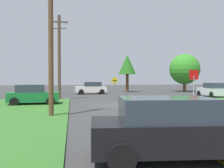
% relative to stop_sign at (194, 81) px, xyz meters
% --- Properties ---
extents(ground_plane, '(120.00, 120.00, 0.00)m').
position_rel_stop_sign_xyz_m(ground_plane, '(-5.40, 1.79, -1.93)').
color(ground_plane, '#363636').
extents(lane_stripe_center, '(0.20, 14.00, 0.01)m').
position_rel_stop_sign_xyz_m(lane_stripe_center, '(-5.40, -6.21, -1.92)').
color(lane_stripe_center, yellow).
rests_on(lane_stripe_center, ground).
extents(stop_sign, '(0.72, 0.07, 2.75)m').
position_rel_stop_sign_xyz_m(stop_sign, '(0.00, 0.00, 0.00)').
color(stop_sign, '#9EA0A8').
rests_on(stop_sign, ground).
extents(car_approaching_junction, '(4.20, 2.24, 1.62)m').
position_rel_stop_sign_xyz_m(car_approaching_junction, '(-6.59, 15.98, -1.12)').
color(car_approaching_junction, white).
rests_on(car_approaching_junction, ground).
extents(parked_car_near_building, '(4.01, 2.22, 1.62)m').
position_rel_stop_sign_xyz_m(parked_car_near_building, '(-12.25, 2.88, -1.12)').
color(parked_car_near_building, '#196B33').
rests_on(parked_car_near_building, ground).
extents(car_on_crossroad, '(2.06, 3.95, 1.62)m').
position_rel_stop_sign_xyz_m(car_on_crossroad, '(6.50, 8.08, -1.12)').
color(car_on_crossroad, silver).
rests_on(car_on_crossroad, ground).
extents(car_behind_on_main_road, '(4.41, 2.32, 1.62)m').
position_rel_stop_sign_xyz_m(car_behind_on_main_road, '(-6.61, -11.60, -1.12)').
color(car_behind_on_main_road, black).
rests_on(car_behind_on_main_road, ground).
extents(utility_pole_near, '(1.80, 0.39, 9.49)m').
position_rel_stop_sign_xyz_m(utility_pole_near, '(-10.30, -3.78, 2.96)').
color(utility_pole_near, brown).
rests_on(utility_pole_near, ground).
extents(utility_pole_mid, '(1.80, 0.29, 8.31)m').
position_rel_stop_sign_xyz_m(utility_pole_mid, '(-10.39, 7.36, 2.35)').
color(utility_pole_mid, brown).
rests_on(utility_pole_mid, ground).
extents(utility_pole_far, '(1.78, 0.53, 9.12)m').
position_rel_stop_sign_xyz_m(utility_pole_far, '(-10.76, 14.49, 2.73)').
color(utility_pole_far, brown).
rests_on(utility_pole_far, ground).
extents(direction_sign, '(0.90, 0.17, 2.32)m').
position_rel_stop_sign_xyz_m(direction_sign, '(-4.43, 9.84, -0.49)').
color(direction_sign, slate).
rests_on(direction_sign, ground).
extents(oak_tree_left, '(2.71, 2.71, 5.76)m').
position_rel_stop_sign_xyz_m(oak_tree_left, '(-0.67, 20.16, 2.27)').
color(oak_tree_left, brown).
rests_on(oak_tree_left, ground).
extents(pine_tree_center, '(4.78, 4.78, 5.95)m').
position_rel_stop_sign_xyz_m(pine_tree_center, '(8.50, 19.55, 1.63)').
color(pine_tree_center, brown).
rests_on(pine_tree_center, ground).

